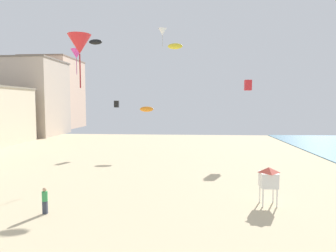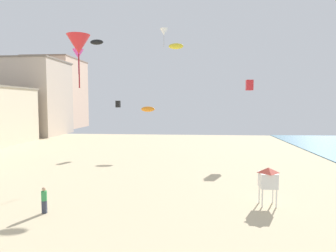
# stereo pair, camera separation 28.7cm
# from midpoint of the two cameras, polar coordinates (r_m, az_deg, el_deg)

# --- Properties ---
(boardwalk_hotel_far) EXTENTS (18.33, 12.62, 15.96)m
(boardwalk_hotel_far) POSITION_cam_midpoint_polar(r_m,az_deg,el_deg) (71.57, -26.94, 4.88)
(boardwalk_hotel_far) COLOR #C6B29E
(boardwalk_hotel_far) RESTS_ON ground
(boardwalk_hotel_distant) EXTENTS (12.05, 15.65, 18.75)m
(boardwalk_hotel_distant) POSITION_cam_midpoint_polar(r_m,az_deg,el_deg) (87.02, -21.02, 5.82)
(boardwalk_hotel_distant) COLOR beige
(boardwalk_hotel_distant) RESTS_ON ground
(kite_flyer) EXTENTS (0.34, 0.34, 1.64)m
(kite_flyer) POSITION_cam_midpoint_polar(r_m,az_deg,el_deg) (20.34, -22.94, -12.80)
(kite_flyer) COLOR #383D4C
(kite_flyer) RESTS_ON ground
(lifeguard_stand) EXTENTS (1.10, 1.10, 2.55)m
(lifeguard_stand) POSITION_cam_midpoint_polar(r_m,az_deg,el_deg) (21.17, 18.37, -9.41)
(lifeguard_stand) COLOR white
(lifeguard_stand) RESTS_ON ground
(kite_black_box) EXTENTS (0.60, 0.60, 0.95)m
(kite_black_box) POSITION_cam_midpoint_polar(r_m,az_deg,el_deg) (42.63, -10.04, 4.17)
(kite_black_box) COLOR black
(kite_black_parafoil) EXTENTS (1.52, 0.42, 0.59)m
(kite_black_parafoil) POSITION_cam_midpoint_polar(r_m,az_deg,el_deg) (35.74, -13.96, 15.38)
(kite_black_parafoil) COLOR black
(kite_red_box) EXTENTS (0.86, 0.86, 1.36)m
(kite_red_box) POSITION_cam_midpoint_polar(r_m,az_deg,el_deg) (40.42, 14.90, 7.58)
(kite_red_box) COLOR red
(kite_red_delta) EXTENTS (1.39, 1.39, 3.15)m
(kite_red_delta) POSITION_cam_midpoint_polar(r_m,az_deg,el_deg) (19.03, -17.05, 14.77)
(kite_red_delta) COLOR red
(kite_yellow_parafoil) EXTENTS (1.59, 0.44, 0.62)m
(kite_yellow_parafoil) POSITION_cam_midpoint_polar(r_m,az_deg,el_deg) (32.91, 1.13, 15.06)
(kite_yellow_parafoil) COLOR yellow
(kite_orange_parafoil) EXTENTS (1.84, 0.51, 0.71)m
(kite_orange_parafoil) POSITION_cam_midpoint_polar(r_m,az_deg,el_deg) (39.91, -4.34, 3.24)
(kite_orange_parafoil) COLOR orange
(kite_white_delta) EXTENTS (1.07, 1.07, 2.42)m
(kite_white_delta) POSITION_cam_midpoint_polar(r_m,az_deg,el_deg) (40.47, -1.27, 17.60)
(kite_white_delta) COLOR white
(kite_magenta_delta) EXTENTS (1.55, 1.55, 3.53)m
(kite_magenta_delta) POSITION_cam_midpoint_polar(r_m,az_deg,el_deg) (44.94, -17.36, 13.11)
(kite_magenta_delta) COLOR #DB3D9E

